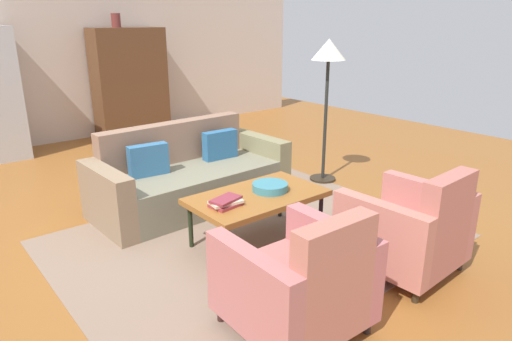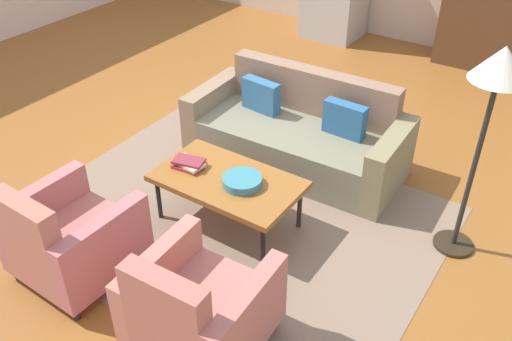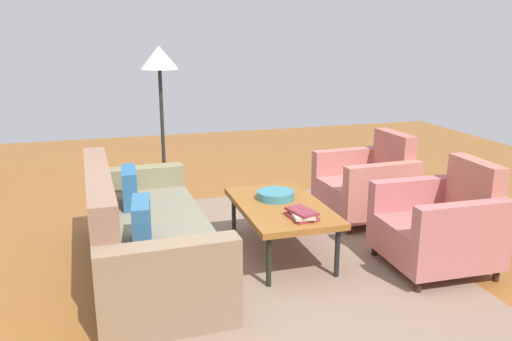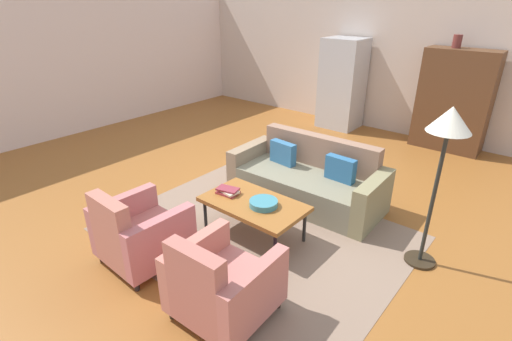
{
  "view_description": "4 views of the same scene",
  "coord_description": "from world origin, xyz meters",
  "px_view_note": "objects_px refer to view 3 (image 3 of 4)",
  "views": [
    {
      "loc": [
        -2.07,
        -3.74,
        1.94
      ],
      "look_at": [
        0.57,
        -0.49,
        0.54
      ],
      "focal_mm": 32.12,
      "sensor_mm": 36.0,
      "label": 1
    },
    {
      "loc": [
        2.56,
        -3.74,
        3.08
      ],
      "look_at": [
        0.52,
        -0.69,
        0.53
      ],
      "focal_mm": 38.81,
      "sensor_mm": 36.0,
      "label": 2
    },
    {
      "loc": [
        -3.62,
        0.58,
        1.88
      ],
      "look_at": [
        0.61,
        -0.68,
        0.69
      ],
      "focal_mm": 36.67,
      "sensor_mm": 36.0,
      "label": 3
    },
    {
      "loc": [
        2.8,
        -3.74,
        2.63
      ],
      "look_at": [
        0.03,
        -0.43,
        0.63
      ],
      "focal_mm": 26.71,
      "sensor_mm": 36.0,
      "label": 4
    }
  ],
  "objects_px": {
    "coffee_table": "(281,208)",
    "armchair_left": "(442,227)",
    "book_stack": "(302,214)",
    "floor_lamp": "(160,73)",
    "armchair_right": "(370,186)",
    "couch": "(139,238)",
    "fruit_bowl": "(276,195)"
  },
  "relations": [
    {
      "from": "armchair_right",
      "to": "floor_lamp",
      "type": "height_order",
      "value": "floor_lamp"
    },
    {
      "from": "coffee_table",
      "to": "armchair_right",
      "type": "height_order",
      "value": "armchair_right"
    },
    {
      "from": "couch",
      "to": "fruit_bowl",
      "type": "xyz_separation_m",
      "value": [
        0.15,
        -1.19,
        0.2
      ]
    },
    {
      "from": "fruit_bowl",
      "to": "book_stack",
      "type": "xyz_separation_m",
      "value": [
        -0.52,
        -0.04,
        -0.0
      ]
    },
    {
      "from": "couch",
      "to": "armchair_right",
      "type": "bearing_deg",
      "value": 102.6
    },
    {
      "from": "armchair_left",
      "to": "armchair_right",
      "type": "xyz_separation_m",
      "value": [
        1.2,
        0.0,
        0.0
      ]
    },
    {
      "from": "coffee_table",
      "to": "book_stack",
      "type": "bearing_deg",
      "value": -173.8
    },
    {
      "from": "book_stack",
      "to": "floor_lamp",
      "type": "height_order",
      "value": "floor_lamp"
    },
    {
      "from": "coffee_table",
      "to": "couch",
      "type": "bearing_deg",
      "value": 90.13
    },
    {
      "from": "couch",
      "to": "armchair_right",
      "type": "distance_m",
      "value": 2.43
    },
    {
      "from": "fruit_bowl",
      "to": "floor_lamp",
      "type": "relative_size",
      "value": 0.19
    },
    {
      "from": "floor_lamp",
      "to": "armchair_left",
      "type": "bearing_deg",
      "value": -139.88
    },
    {
      "from": "coffee_table",
      "to": "armchair_left",
      "type": "distance_m",
      "value": 1.31
    },
    {
      "from": "book_stack",
      "to": "fruit_bowl",
      "type": "bearing_deg",
      "value": 4.45
    },
    {
      "from": "armchair_left",
      "to": "book_stack",
      "type": "bearing_deg",
      "value": 79.93
    },
    {
      "from": "coffee_table",
      "to": "floor_lamp",
      "type": "height_order",
      "value": "floor_lamp"
    },
    {
      "from": "armchair_right",
      "to": "floor_lamp",
      "type": "relative_size",
      "value": 0.51
    },
    {
      "from": "armchair_right",
      "to": "fruit_bowl",
      "type": "xyz_separation_m",
      "value": [
        -0.46,
        1.17,
        0.15
      ]
    },
    {
      "from": "couch",
      "to": "book_stack",
      "type": "bearing_deg",
      "value": 71.46
    },
    {
      "from": "armchair_left",
      "to": "armchair_right",
      "type": "height_order",
      "value": "same"
    },
    {
      "from": "coffee_table",
      "to": "armchair_left",
      "type": "relative_size",
      "value": 1.36
    },
    {
      "from": "armchair_left",
      "to": "fruit_bowl",
      "type": "bearing_deg",
      "value": 58.82
    },
    {
      "from": "floor_lamp",
      "to": "book_stack",
      "type": "bearing_deg",
      "value": -158.54
    },
    {
      "from": "coffee_table",
      "to": "fruit_bowl",
      "type": "height_order",
      "value": "fruit_bowl"
    },
    {
      "from": "fruit_bowl",
      "to": "couch",
      "type": "bearing_deg",
      "value": 97.19
    },
    {
      "from": "couch",
      "to": "armchair_right",
      "type": "height_order",
      "value": "armchair_right"
    },
    {
      "from": "coffee_table",
      "to": "armchair_left",
      "type": "bearing_deg",
      "value": -117.29
    },
    {
      "from": "coffee_table",
      "to": "floor_lamp",
      "type": "xyz_separation_m",
      "value": [
        1.7,
        0.77,
        1.03
      ]
    },
    {
      "from": "fruit_bowl",
      "to": "book_stack",
      "type": "relative_size",
      "value": 1.12
    },
    {
      "from": "couch",
      "to": "floor_lamp",
      "type": "xyz_separation_m",
      "value": [
        1.7,
        -0.41,
        1.16
      ]
    },
    {
      "from": "fruit_bowl",
      "to": "book_stack",
      "type": "distance_m",
      "value": 0.52
    },
    {
      "from": "armchair_right",
      "to": "couch",
      "type": "bearing_deg",
      "value": 101.85
    }
  ]
}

